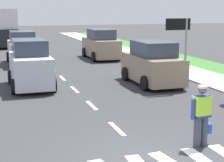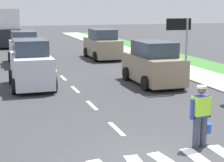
{
  "view_description": "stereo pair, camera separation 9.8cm",
  "coord_description": "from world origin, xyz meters",
  "px_view_note": "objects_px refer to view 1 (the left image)",
  "views": [
    {
      "loc": [
        -3.63,
        -8.08,
        3.7
      ],
      "look_at": [
        0.49,
        4.72,
        1.1
      ],
      "focal_mm": 61.98,
      "sensor_mm": 36.0,
      "label": 1
    },
    {
      "loc": [
        -3.54,
        -8.11,
        3.7
      ],
      "look_at": [
        0.49,
        4.72,
        1.1
      ],
      "focal_mm": 61.98,
      "sensor_mm": 36.0,
      "label": 2
    }
  ],
  "objects_px": {
    "delivery_truck": "(7,30)",
    "car_parked_curbside": "(152,64)",
    "road_worker": "(202,113)",
    "car_oncoming_lead": "(30,66)",
    "car_oncoming_second": "(23,49)",
    "car_parked_far": "(101,45)",
    "lane_direction_sign": "(181,37)"
  },
  "relations": [
    {
      "from": "delivery_truck",
      "to": "car_oncoming_lead",
      "type": "relative_size",
      "value": 1.2
    },
    {
      "from": "delivery_truck",
      "to": "car_oncoming_lead",
      "type": "bearing_deg",
      "value": -89.74
    },
    {
      "from": "car_parked_curbside",
      "to": "car_parked_far",
      "type": "xyz_separation_m",
      "value": [
        0.25,
        9.7,
        0.02
      ]
    },
    {
      "from": "car_parked_far",
      "to": "car_parked_curbside",
      "type": "bearing_deg",
      "value": -91.46
    },
    {
      "from": "road_worker",
      "to": "delivery_truck",
      "type": "bearing_deg",
      "value": 97.27
    },
    {
      "from": "road_worker",
      "to": "car_oncoming_lead",
      "type": "bearing_deg",
      "value": 110.91
    },
    {
      "from": "lane_direction_sign",
      "to": "car_oncoming_second",
      "type": "xyz_separation_m",
      "value": [
        -5.86,
        10.56,
        -1.41
      ]
    },
    {
      "from": "car_oncoming_lead",
      "to": "car_parked_far",
      "type": "height_order",
      "value": "car_oncoming_lead"
    },
    {
      "from": "car_oncoming_second",
      "to": "car_parked_far",
      "type": "height_order",
      "value": "car_oncoming_second"
    },
    {
      "from": "road_worker",
      "to": "delivery_truck",
      "type": "distance_m",
      "value": 28.36
    },
    {
      "from": "car_oncoming_second",
      "to": "car_parked_curbside",
      "type": "distance_m",
      "value": 10.23
    },
    {
      "from": "lane_direction_sign",
      "to": "car_parked_far",
      "type": "distance_m",
      "value": 11.62
    },
    {
      "from": "delivery_truck",
      "to": "car_parked_curbside",
      "type": "distance_m",
      "value": 20.75
    },
    {
      "from": "road_worker",
      "to": "car_parked_curbside",
      "type": "xyz_separation_m",
      "value": [
        2.17,
        8.2,
        0.04
      ]
    },
    {
      "from": "road_worker",
      "to": "delivery_truck",
      "type": "relative_size",
      "value": 0.36
    },
    {
      "from": "car_parked_curbside",
      "to": "car_oncoming_lead",
      "type": "height_order",
      "value": "car_oncoming_lead"
    },
    {
      "from": "car_oncoming_lead",
      "to": "car_parked_far",
      "type": "bearing_deg",
      "value": 55.89
    },
    {
      "from": "lane_direction_sign",
      "to": "car_oncoming_second",
      "type": "distance_m",
      "value": 12.16
    },
    {
      "from": "lane_direction_sign",
      "to": "car_parked_curbside",
      "type": "height_order",
      "value": "lane_direction_sign"
    },
    {
      "from": "delivery_truck",
      "to": "car_oncoming_second",
      "type": "distance_m",
      "value": 11.22
    },
    {
      "from": "delivery_truck",
      "to": "car_oncoming_lead",
      "type": "xyz_separation_m",
      "value": [
        0.09,
        -18.97,
        -0.58
      ]
    },
    {
      "from": "lane_direction_sign",
      "to": "car_oncoming_lead",
      "type": "xyz_separation_m",
      "value": [
        -6.19,
        2.79,
        -1.37
      ]
    },
    {
      "from": "lane_direction_sign",
      "to": "car_oncoming_second",
      "type": "height_order",
      "value": "lane_direction_sign"
    },
    {
      "from": "car_oncoming_second",
      "to": "car_parked_far",
      "type": "distance_m",
      "value": 5.67
    },
    {
      "from": "car_parked_curbside",
      "to": "car_parked_far",
      "type": "height_order",
      "value": "car_parked_far"
    },
    {
      "from": "road_worker",
      "to": "car_oncoming_second",
      "type": "relative_size",
      "value": 0.39
    },
    {
      "from": "car_oncoming_second",
      "to": "car_parked_curbside",
      "type": "xyz_separation_m",
      "value": [
        5.34,
        -8.73,
        -0.03
      ]
    },
    {
      "from": "lane_direction_sign",
      "to": "road_worker",
      "type": "bearing_deg",
      "value": -112.89
    },
    {
      "from": "road_worker",
      "to": "delivery_truck",
      "type": "xyz_separation_m",
      "value": [
        -3.59,
        28.13,
        0.68
      ]
    },
    {
      "from": "lane_direction_sign",
      "to": "car_oncoming_lead",
      "type": "distance_m",
      "value": 6.93
    },
    {
      "from": "delivery_truck",
      "to": "car_parked_curbside",
      "type": "relative_size",
      "value": 1.12
    },
    {
      "from": "delivery_truck",
      "to": "lane_direction_sign",
      "type": "bearing_deg",
      "value": -73.9
    }
  ]
}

